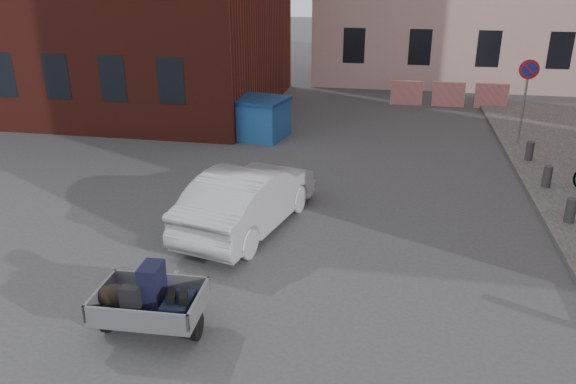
# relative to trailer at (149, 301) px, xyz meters

# --- Properties ---
(ground) EXTENTS (120.00, 120.00, 0.00)m
(ground) POSITION_rel_trailer_xyz_m (1.43, 2.04, -0.61)
(ground) COLOR #38383A
(ground) RESTS_ON ground
(no_parking_sign) EXTENTS (0.60, 0.09, 2.65)m
(no_parking_sign) POSITION_rel_trailer_xyz_m (7.43, 11.52, 1.41)
(no_parking_sign) COLOR gray
(no_parking_sign) RESTS_ON sidewalk
(bollards) EXTENTS (0.22, 9.02, 0.55)m
(bollards) POSITION_rel_trailer_xyz_m (7.43, 5.44, -0.21)
(bollards) COLOR #3A3A3D
(bollards) RESTS_ON sidewalk
(barriers) EXTENTS (4.70, 0.18, 1.00)m
(barriers) POSITION_rel_trailer_xyz_m (5.63, 17.04, -0.11)
(barriers) COLOR red
(barriers) RESTS_ON ground
(trailer) EXTENTS (1.65, 1.83, 1.20)m
(trailer) POSITION_rel_trailer_xyz_m (0.00, 0.00, 0.00)
(trailer) COLOR black
(trailer) RESTS_ON ground
(dumpster) EXTENTS (3.48, 2.27, 1.35)m
(dumpster) POSITION_rel_trailer_xyz_m (-1.66, 11.18, 0.07)
(dumpster) COLOR #2157A0
(dumpster) RESTS_ON ground
(silver_car) EXTENTS (2.40, 4.47, 1.40)m
(silver_car) POSITION_rel_trailer_xyz_m (0.50, 4.09, 0.09)
(silver_car) COLOR #A5A8AC
(silver_car) RESTS_ON ground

